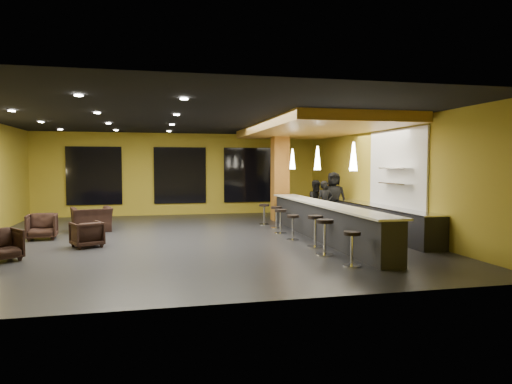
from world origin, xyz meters
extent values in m
cube|color=black|center=(0.00, 0.00, -0.05)|extent=(12.00, 13.00, 0.10)
cube|color=black|center=(0.00, 0.00, 3.55)|extent=(12.00, 13.00, 0.10)
cube|color=#A18B24|center=(0.00, 6.55, 1.75)|extent=(12.00, 0.10, 3.50)
cube|color=#A18B24|center=(0.00, -6.55, 1.75)|extent=(12.00, 0.10, 3.50)
cube|color=#A18B24|center=(6.05, 0.00, 1.75)|extent=(0.10, 13.00, 3.50)
cube|color=#B17E33|center=(4.00, 1.00, 3.36)|extent=(3.60, 8.00, 0.28)
cube|color=black|center=(-3.50, 6.44, 1.70)|extent=(2.20, 0.06, 2.40)
cube|color=black|center=(0.00, 6.44, 1.70)|extent=(2.20, 0.06, 2.40)
cube|color=black|center=(3.00, 6.44, 1.70)|extent=(2.20, 0.06, 2.40)
cube|color=white|center=(5.96, -1.00, 2.00)|extent=(0.06, 3.20, 2.40)
cube|color=black|center=(3.65, -1.00, 0.50)|extent=(0.60, 8.00, 1.00)
cube|color=silver|center=(3.65, -1.00, 1.02)|extent=(0.78, 8.10, 0.05)
cube|color=black|center=(5.65, -0.50, 0.43)|extent=(0.70, 6.00, 0.86)
cube|color=silver|center=(5.65, -0.50, 0.89)|extent=(0.72, 6.00, 0.03)
cube|color=silver|center=(5.82, -1.20, 1.60)|extent=(0.30, 1.50, 0.03)
cube|color=silver|center=(5.82, -1.20, 2.05)|extent=(0.30, 1.50, 0.03)
cube|color=#9F6323|center=(3.65, 3.60, 1.75)|extent=(0.60, 0.60, 3.50)
cone|color=white|center=(3.65, -3.00, 2.35)|extent=(0.20, 0.20, 0.70)
cone|color=white|center=(3.65, -0.50, 2.35)|extent=(0.20, 0.20, 0.70)
cone|color=white|center=(3.65, 2.00, 2.35)|extent=(0.20, 0.20, 0.70)
imported|color=black|center=(4.73, 1.62, 0.80)|extent=(0.61, 0.42, 1.59)
imported|color=black|center=(4.59, 2.06, 0.80)|extent=(0.90, 0.77, 1.60)
imported|color=black|center=(5.25, 2.11, 0.95)|extent=(1.02, 0.75, 1.89)
imported|color=black|center=(-4.47, -2.28, 0.36)|extent=(1.08, 1.09, 0.72)
imported|color=black|center=(-2.84, -0.85, 0.34)|extent=(0.97, 0.98, 0.67)
imported|color=black|center=(-4.27, 0.73, 0.37)|extent=(0.87, 0.89, 0.74)
imported|color=black|center=(-3.08, 2.06, 0.39)|extent=(1.42, 1.31, 0.78)
cylinder|color=silver|center=(2.95, -4.50, 0.01)|extent=(0.38, 0.38, 0.03)
cylinder|color=silver|center=(2.95, -4.50, 0.35)|extent=(0.07, 0.07, 0.66)
cylinder|color=black|center=(2.95, -4.50, 0.70)|extent=(0.36, 0.36, 0.08)
cylinder|color=silver|center=(2.83, -3.25, 0.02)|extent=(0.43, 0.43, 0.03)
cylinder|color=silver|center=(2.83, -3.25, 0.40)|extent=(0.08, 0.08, 0.76)
cylinder|color=black|center=(2.83, -3.25, 0.81)|extent=(0.41, 0.41, 0.09)
cylinder|color=silver|center=(2.97, -2.21, 0.02)|extent=(0.42, 0.42, 0.03)
cylinder|color=silver|center=(2.97, -2.21, 0.39)|extent=(0.07, 0.07, 0.74)
cylinder|color=black|center=(2.97, -2.21, 0.79)|extent=(0.40, 0.40, 0.08)
cylinder|color=silver|center=(2.74, -1.01, 0.01)|extent=(0.37, 0.37, 0.03)
cylinder|color=silver|center=(2.74, -1.01, 0.34)|extent=(0.06, 0.06, 0.64)
cylinder|color=black|center=(2.74, -1.01, 0.69)|extent=(0.35, 0.35, 0.07)
cylinder|color=silver|center=(2.73, 0.24, 0.01)|extent=(0.39, 0.39, 0.03)
cylinder|color=silver|center=(2.73, 0.24, 0.36)|extent=(0.07, 0.07, 0.68)
cylinder|color=black|center=(2.73, 0.24, 0.72)|extent=(0.37, 0.37, 0.08)
cylinder|color=silver|center=(2.91, 1.40, 0.01)|extent=(0.38, 0.38, 0.03)
cylinder|color=silver|center=(2.91, 1.40, 0.35)|extent=(0.07, 0.07, 0.66)
cylinder|color=black|center=(2.91, 1.40, 0.71)|extent=(0.36, 0.36, 0.08)
cylinder|color=silver|center=(2.74, 2.44, 0.01)|extent=(0.38, 0.38, 0.03)
cylinder|color=silver|center=(2.74, 2.44, 0.35)|extent=(0.07, 0.07, 0.66)
cylinder|color=black|center=(2.74, 2.44, 0.71)|extent=(0.36, 0.36, 0.08)
camera|label=1|loc=(-1.13, -13.35, 2.14)|focal=32.00mm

